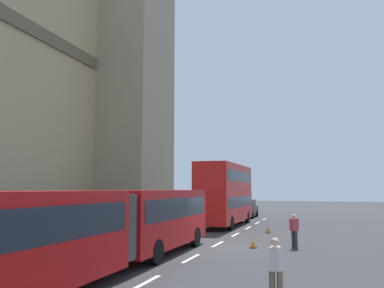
{
  "coord_description": "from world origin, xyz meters",
  "views": [
    {
      "loc": [
        -19.53,
        -5.38,
        2.96
      ],
      "look_at": [
        4.16,
        2.4,
        5.83
      ],
      "focal_mm": 36.57,
      "sensor_mm": 36.0,
      "label": 1
    }
  ],
  "objects": [
    {
      "name": "traffic_cone_middle",
      "position": [
        7.63,
        -1.88,
        0.28
      ],
      "size": [
        0.36,
        0.36,
        0.58
      ],
      "color": "black",
      "rests_on": "ground_plane"
    },
    {
      "name": "lane_centre_marking",
      "position": [
        3.63,
        0.0,
        0.0
      ],
      "size": [
        34.4,
        0.16,
        0.01
      ],
      "color": "silver",
      "rests_on": "ground_plane"
    },
    {
      "name": "double_decker_bus",
      "position": [
        11.73,
        2.0,
        2.71
      ],
      "size": [
        10.31,
        2.54,
        4.9
      ],
      "color": "red",
      "rests_on": "ground_plane"
    },
    {
      "name": "ground_plane",
      "position": [
        0.0,
        0.0,
        0.0
      ],
      "size": [
        160.0,
        160.0,
        0.0
      ],
      "primitive_type": "plane",
      "color": "#333335"
    },
    {
      "name": "pedestrian_near_cones",
      "position": [
        -8.96,
        -4.19,
        0.91
      ],
      "size": [
        0.42,
        0.36,
        1.69
      ],
      "color": "#726651",
      "rests_on": "ground_plane"
    },
    {
      "name": "articulated_bus",
      "position": [
        -7.14,
        1.99,
        1.75
      ],
      "size": [
        17.34,
        2.54,
        2.9
      ],
      "color": "#B20F0F",
      "rests_on": "ground_plane"
    },
    {
      "name": "sedan_lead",
      "position": [
        21.44,
        2.07,
        0.91
      ],
      "size": [
        4.4,
        1.86,
        1.85
      ],
      "color": "black",
      "rests_on": "ground_plane"
    },
    {
      "name": "pedestrian_by_kerb",
      "position": [
        1.17,
        -4.03,
        0.91
      ],
      "size": [
        0.46,
        0.45,
        1.69
      ],
      "color": "#333333",
      "rests_on": "ground_plane"
    },
    {
      "name": "traffic_cone_west",
      "position": [
        0.58,
        -2.02,
        0.28
      ],
      "size": [
        0.36,
        0.36,
        0.58
      ],
      "color": "black",
      "rests_on": "ground_plane"
    }
  ]
}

